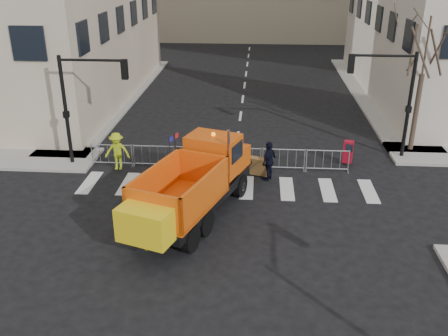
# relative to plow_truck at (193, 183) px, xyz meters

# --- Properties ---
(ground) EXTENTS (120.00, 120.00, 0.00)m
(ground) POSITION_rel_plow_truck_xyz_m (1.31, -2.55, -1.52)
(ground) COLOR black
(ground) RESTS_ON ground
(sidewalk_back) EXTENTS (64.00, 5.00, 0.15)m
(sidewalk_back) POSITION_rel_plow_truck_xyz_m (1.31, 5.95, -1.45)
(sidewalk_back) COLOR gray
(sidewalk_back) RESTS_ON ground
(traffic_light_left) EXTENTS (0.18, 0.18, 5.40)m
(traffic_light_left) POSITION_rel_plow_truck_xyz_m (-6.69, 4.95, 1.18)
(traffic_light_left) COLOR black
(traffic_light_left) RESTS_ON ground
(traffic_light_right) EXTENTS (0.18, 0.18, 5.40)m
(traffic_light_right) POSITION_rel_plow_truck_xyz_m (9.81, 6.95, 1.18)
(traffic_light_right) COLOR black
(traffic_light_right) RESTS_ON ground
(crowd_barriers) EXTENTS (12.60, 0.60, 1.10)m
(crowd_barriers) POSITION_rel_plow_truck_xyz_m (0.56, 5.05, -0.97)
(crowd_barriers) COLOR #9EA0A5
(crowd_barriers) RESTS_ON ground
(street_tree) EXTENTS (3.00, 3.00, 7.50)m
(street_tree) POSITION_rel_plow_truck_xyz_m (10.51, 7.95, 2.23)
(street_tree) COLOR #382B21
(street_tree) RESTS_ON ground
(plow_truck) EXTENTS (5.14, 9.12, 3.43)m
(plow_truck) POSITION_rel_plow_truck_xyz_m (0.00, 0.00, 0.00)
(plow_truck) COLOR black
(plow_truck) RESTS_ON ground
(cop_a) EXTENTS (0.73, 0.51, 1.90)m
(cop_a) POSITION_rel_plow_truck_xyz_m (0.66, 3.62, -0.57)
(cop_a) COLOR black
(cop_a) RESTS_ON ground
(cop_b) EXTENTS (0.90, 0.71, 1.81)m
(cop_b) POSITION_rel_plow_truck_xyz_m (0.67, 4.45, -0.62)
(cop_b) COLOR black
(cop_b) RESTS_ON ground
(cop_c) EXTENTS (0.94, 1.18, 1.87)m
(cop_c) POSITION_rel_plow_truck_xyz_m (2.99, 3.88, -0.59)
(cop_c) COLOR black
(cop_c) RESTS_ON ground
(worker) EXTENTS (1.20, 0.71, 1.83)m
(worker) POSITION_rel_plow_truck_xyz_m (-4.17, 4.25, -0.46)
(worker) COLOR #A3BC16
(worker) RESTS_ON sidewalk_back
(newspaper_box) EXTENTS (0.55, 0.51, 1.10)m
(newspaper_box) POSITION_rel_plow_truck_xyz_m (6.89, 5.87, -0.82)
(newspaper_box) COLOR maroon
(newspaper_box) RESTS_ON sidewalk_back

